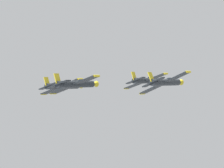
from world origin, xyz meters
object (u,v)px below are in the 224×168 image
airplane_left_inner (63,86)px  airplane_right_inner (166,82)px  airplane_lead (147,81)px  airplane_left_outer (76,84)px

airplane_left_inner → airplane_right_inner: 21.38m
airplane_lead → airplane_left_outer: (-0.56, -21.47, -0.52)m
airplane_lead → airplane_right_inner: airplane_lead is taller
airplane_right_inner → airplane_left_outer: size_ratio=1.00×
airplane_lead → airplane_right_inner: bearing=-47.9°
airplane_left_inner → airplane_left_outer: bearing=-42.2°
airplane_left_inner → airplane_left_outer: airplane_left_outer is taller
airplane_left_inner → airplane_left_outer: (10.60, -9.61, 0.50)m
airplane_left_inner → airplane_right_inner: airplane_right_inner is taller
airplane_lead → airplane_right_inner: 15.21m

